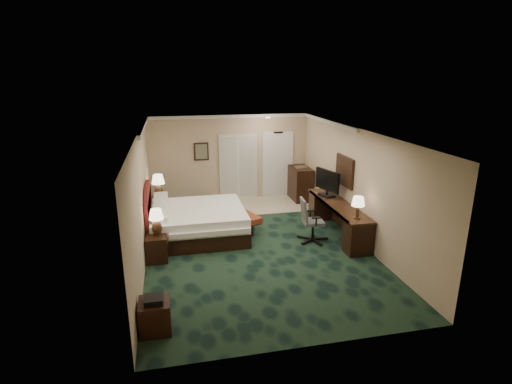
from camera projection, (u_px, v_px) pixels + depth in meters
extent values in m
cube|color=black|center=(255.00, 245.00, 9.50)|extent=(5.00, 7.50, 0.00)
cube|color=white|center=(255.00, 132.00, 8.72)|extent=(5.00, 7.50, 0.00)
cube|color=tan|center=(230.00, 158.00, 12.62)|extent=(5.00, 0.00, 2.70)
cube|color=tan|center=(311.00, 265.00, 5.60)|extent=(5.00, 0.00, 2.70)
cube|color=tan|center=(142.00, 198.00, 8.60)|extent=(0.00, 7.50, 2.70)
cube|color=tan|center=(356.00, 185.00, 9.62)|extent=(0.00, 7.50, 2.70)
cube|color=beige|center=(264.00, 205.00, 12.39)|extent=(3.20, 1.70, 0.01)
cube|color=white|center=(277.00, 165.00, 12.99)|extent=(1.02, 0.06, 2.18)
cube|color=beige|center=(238.00, 167.00, 12.72)|extent=(1.20, 0.06, 2.10)
cube|color=#496353|center=(201.00, 152.00, 12.33)|extent=(0.45, 0.06, 0.55)
cube|color=white|center=(345.00, 171.00, 10.11)|extent=(0.05, 0.95, 0.75)
cube|color=white|center=(198.00, 222.00, 9.95)|extent=(2.28, 2.11, 0.72)
cube|color=black|center=(157.00, 248.00, 8.68)|extent=(0.45, 0.52, 0.57)
cube|color=black|center=(159.00, 208.00, 11.18)|extent=(0.47, 0.54, 0.59)
cube|color=brown|center=(241.00, 220.00, 10.46)|extent=(0.91, 1.41, 0.45)
cube|color=black|center=(155.00, 316.00, 6.30)|extent=(0.49, 0.49, 0.52)
cube|color=black|center=(337.00, 219.00, 10.06)|extent=(0.61, 2.81, 0.81)
cube|color=black|center=(327.00, 183.00, 10.44)|extent=(0.33, 0.90, 0.71)
cube|color=black|center=(300.00, 184.00, 12.78)|extent=(0.56, 1.00, 1.06)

